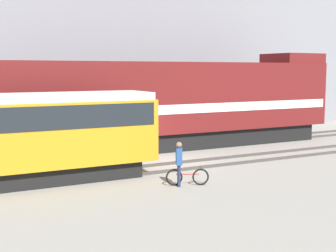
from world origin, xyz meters
TOP-DOWN VIEW (x-y plane):
  - ground_plane at (0.00, 0.00)m, footprint 120.00×120.00m
  - track_near at (0.00, -1.46)m, footprint 60.00×1.51m
  - track_far at (0.00, 3.33)m, footprint 60.00×1.51m
  - building_backdrop at (0.00, 12.04)m, footprint 48.84×6.00m
  - freight_locomotive at (2.28, 3.33)m, footprint 20.86×3.04m
  - streetcar at (-6.80, -1.46)m, footprint 10.45×2.54m
  - bicycle at (-1.24, -4.53)m, footprint 1.56×0.77m
  - person at (-1.61, -4.52)m, footprint 0.34×0.42m

SIDE VIEW (x-z plane):
  - ground_plane at x=0.00m, z-range 0.00..0.00m
  - track_near at x=0.00m, z-range 0.00..0.14m
  - track_far at x=0.00m, z-range 0.00..0.14m
  - bicycle at x=-1.24m, z-range -0.03..0.68m
  - person at x=-1.61m, z-range 0.19..1.91m
  - streetcar at x=-6.80m, z-range 0.25..3.76m
  - freight_locomotive at x=2.28m, z-range -0.18..5.26m
  - building_backdrop at x=0.00m, z-range 0.00..12.70m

